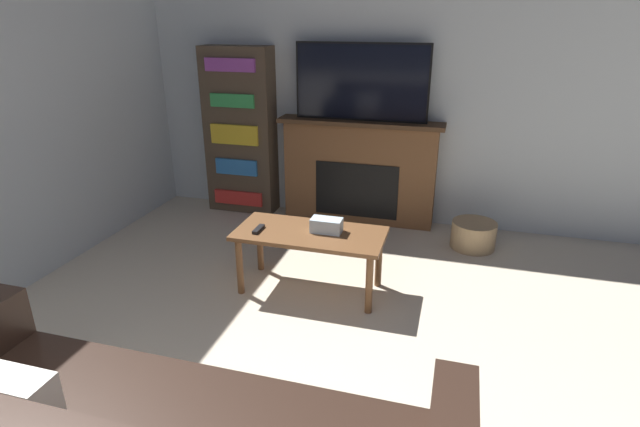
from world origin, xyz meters
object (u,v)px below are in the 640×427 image
fireplace (359,171)px  tv (361,82)px  storage_basket (473,235)px  coffee_table (310,240)px  bookshelf (240,132)px

fireplace → tv: tv is taller
fireplace → storage_basket: fireplace is taller
tv → coffee_table: size_ratio=1.14×
tv → bookshelf: tv is taller
fireplace → storage_basket: (1.11, -0.35, -0.39)m
coffee_table → tv: bearing=87.7°
bookshelf → storage_basket: bookshelf is taller
coffee_table → fireplace: bearing=87.7°
tv → storage_basket: 1.69m
tv → coffee_table: tv is taller
fireplace → storage_basket: size_ratio=4.05×
storage_basket → tv: bearing=163.3°
fireplace → bookshelf: (-1.22, -0.02, 0.32)m
tv → coffee_table: bearing=-92.3°
bookshelf → fireplace: bearing=1.0°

